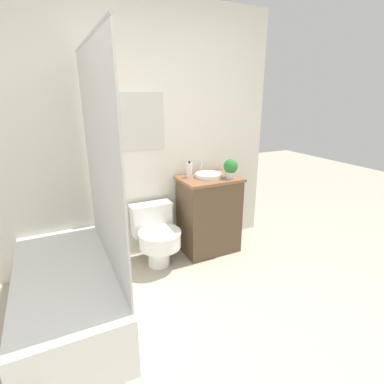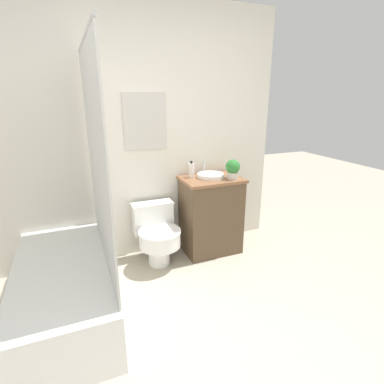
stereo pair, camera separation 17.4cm
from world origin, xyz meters
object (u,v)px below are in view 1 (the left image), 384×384
Objects in this scene: toilet at (157,234)px; sink at (208,175)px; soap_bottle at (189,170)px; potted_plant at (231,168)px.

sink reaches higher than toilet.
soap_bottle reaches higher than toilet.
potted_plant is at bearing -36.39° from sink.
toilet is at bearing 173.93° from potted_plant.
soap_bottle reaches higher than sink.
sink is 0.21m from soap_bottle.
toilet is 0.73m from soap_bottle.
sink is 1.82× the size of soap_bottle.
toilet is 3.44× the size of soap_bottle.
potted_plant reaches higher than sink.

